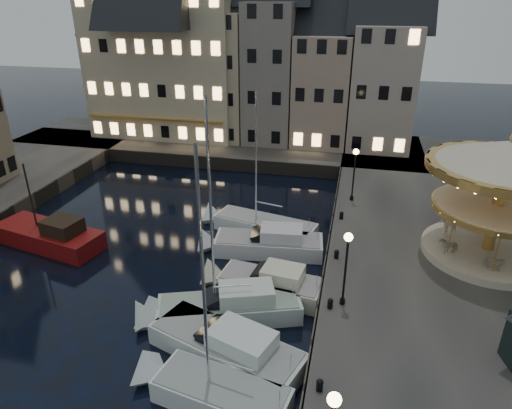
% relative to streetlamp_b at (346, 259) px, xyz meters
% --- Properties ---
extents(ground, '(160.00, 160.00, 0.00)m').
position_rel_streetlamp_b_xyz_m(ground, '(-7.20, -1.00, -4.02)').
color(ground, black).
rests_on(ground, ground).
extents(quay_east, '(16.00, 56.00, 1.30)m').
position_rel_streetlamp_b_xyz_m(quay_east, '(6.80, 5.00, -3.37)').
color(quay_east, '#474442').
rests_on(quay_east, ground).
extents(quay_north, '(44.00, 12.00, 1.30)m').
position_rel_streetlamp_b_xyz_m(quay_north, '(-15.20, 27.00, -3.37)').
color(quay_north, '#474442').
rests_on(quay_north, ground).
extents(quaywall_e, '(0.15, 44.00, 1.30)m').
position_rel_streetlamp_b_xyz_m(quaywall_e, '(-1.20, 5.00, -3.37)').
color(quaywall_e, '#47423A').
rests_on(quaywall_e, ground).
extents(quaywall_n, '(48.00, 0.15, 1.30)m').
position_rel_streetlamp_b_xyz_m(quaywall_n, '(-13.20, 21.00, -3.37)').
color(quaywall_n, '#47423A').
rests_on(quaywall_n, ground).
extents(streetlamp_b, '(0.44, 0.44, 4.17)m').
position_rel_streetlamp_b_xyz_m(streetlamp_b, '(0.00, 0.00, 0.00)').
color(streetlamp_b, black).
rests_on(streetlamp_b, quay_east).
extents(streetlamp_c, '(0.44, 0.44, 4.17)m').
position_rel_streetlamp_b_xyz_m(streetlamp_c, '(0.00, 13.50, 0.00)').
color(streetlamp_c, black).
rests_on(streetlamp_c, quay_east).
extents(bollard_a, '(0.30, 0.30, 0.57)m').
position_rel_streetlamp_b_xyz_m(bollard_a, '(-0.60, -6.00, -2.41)').
color(bollard_a, black).
rests_on(bollard_a, quay_east).
extents(bollard_b, '(0.30, 0.30, 0.57)m').
position_rel_streetlamp_b_xyz_m(bollard_b, '(-0.60, -0.50, -2.41)').
color(bollard_b, black).
rests_on(bollard_b, quay_east).
extents(bollard_c, '(0.30, 0.30, 0.57)m').
position_rel_streetlamp_b_xyz_m(bollard_c, '(-0.60, 4.50, -2.41)').
color(bollard_c, black).
rests_on(bollard_c, quay_east).
extents(bollard_d, '(0.30, 0.30, 0.57)m').
position_rel_streetlamp_b_xyz_m(bollard_d, '(-0.60, 10.00, -2.41)').
color(bollard_d, black).
rests_on(bollard_d, quay_east).
extents(townhouse_na, '(5.50, 8.00, 12.80)m').
position_rel_streetlamp_b_xyz_m(townhouse_na, '(-26.70, 29.00, 3.76)').
color(townhouse_na, gray).
rests_on(townhouse_na, quay_north).
extents(townhouse_nb, '(6.16, 8.00, 13.80)m').
position_rel_streetlamp_b_xyz_m(townhouse_nb, '(-21.25, 29.00, 4.26)').
color(townhouse_nb, gray).
rests_on(townhouse_nb, quay_north).
extents(townhouse_nc, '(6.82, 8.00, 14.80)m').
position_rel_streetlamp_b_xyz_m(townhouse_nc, '(-15.20, 29.00, 4.76)').
color(townhouse_nc, tan).
rests_on(townhouse_nc, quay_north).
extents(townhouse_nd, '(5.50, 8.00, 15.80)m').
position_rel_streetlamp_b_xyz_m(townhouse_nd, '(-9.45, 29.00, 5.26)').
color(townhouse_nd, gray).
rests_on(townhouse_nd, quay_north).
extents(townhouse_ne, '(6.16, 8.00, 12.80)m').
position_rel_streetlamp_b_xyz_m(townhouse_ne, '(-4.00, 29.00, 3.76)').
color(townhouse_ne, tan).
rests_on(townhouse_ne, quay_north).
extents(townhouse_nf, '(6.82, 8.00, 13.80)m').
position_rel_streetlamp_b_xyz_m(townhouse_nf, '(2.05, 29.00, 4.26)').
color(townhouse_nf, '#A7978D').
rests_on(townhouse_nf, quay_north).
extents(hotel_corner, '(17.60, 9.00, 16.80)m').
position_rel_streetlamp_b_xyz_m(hotel_corner, '(-21.20, 29.00, 5.76)').
color(hotel_corner, '#C3B598').
rests_on(hotel_corner, quay_north).
extents(motorboat_a, '(6.93, 3.39, 11.42)m').
position_rel_streetlamp_b_xyz_m(motorboat_a, '(-5.19, -6.38, -3.48)').
color(motorboat_a, white).
rests_on(motorboat_a, ground).
extents(motorboat_b, '(8.72, 5.20, 2.15)m').
position_rel_streetlamp_b_xyz_m(motorboat_b, '(-5.60, -3.62, -3.37)').
color(motorboat_b, silver).
rests_on(motorboat_b, ground).
extents(motorboat_c, '(8.59, 4.84, 11.56)m').
position_rel_streetlamp_b_xyz_m(motorboat_c, '(-6.25, -1.00, -3.34)').
color(motorboat_c, silver).
rests_on(motorboat_c, ground).
extents(motorboat_d, '(7.09, 3.12, 2.15)m').
position_rel_streetlamp_b_xyz_m(motorboat_d, '(-4.55, 1.80, -3.38)').
color(motorboat_d, beige).
rests_on(motorboat_d, ground).
extents(motorboat_e, '(8.31, 3.23, 2.15)m').
position_rel_streetlamp_b_xyz_m(motorboat_e, '(-5.59, 6.32, -3.37)').
color(motorboat_e, silver).
rests_on(motorboat_e, ground).
extents(motorboat_f, '(8.53, 3.93, 11.30)m').
position_rel_streetlamp_b_xyz_m(motorboat_f, '(-6.53, 9.14, -3.49)').
color(motorboat_f, white).
rests_on(motorboat_f, ground).
extents(red_fishing_boat, '(8.27, 4.30, 6.06)m').
position_rel_streetlamp_b_xyz_m(red_fishing_boat, '(-20.09, 3.96, -3.31)').
color(red_fishing_boat, maroon).
rests_on(red_fishing_boat, ground).
extents(carousel, '(8.86, 8.86, 7.75)m').
position_rel_streetlamp_b_xyz_m(carousel, '(8.43, 6.95, 2.39)').
color(carousel, beige).
rests_on(carousel, quay_east).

